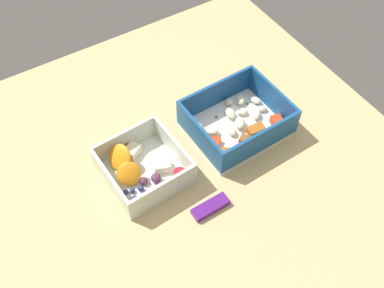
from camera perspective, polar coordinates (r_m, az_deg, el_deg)
table_surface at (r=86.22cm, az=-0.25°, el=-2.01°), size 80.00×80.00×2.00cm
pasta_container at (r=88.45cm, az=5.92°, el=2.86°), size 19.15×16.01×6.77cm
fruit_bowl at (r=81.96cm, az=-6.51°, el=-3.12°), size 14.93×15.07×5.66cm
candy_bar at (r=78.87cm, az=2.41°, el=-8.20°), size 7.02×2.47×1.20cm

